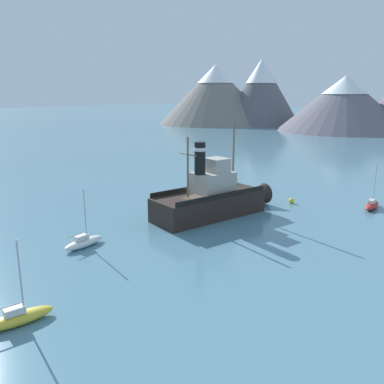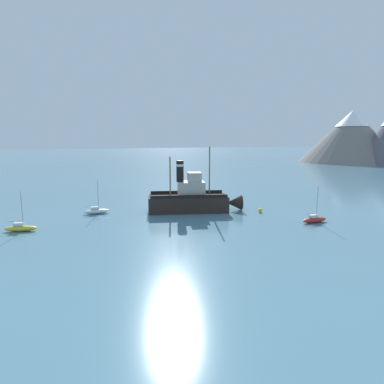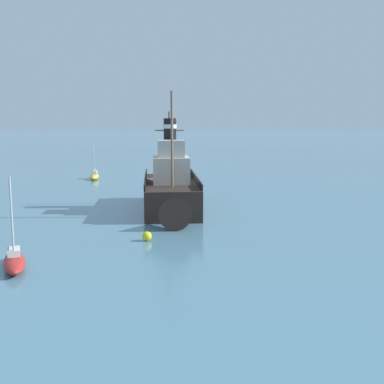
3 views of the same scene
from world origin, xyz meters
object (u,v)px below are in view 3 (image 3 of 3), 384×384
object	(u,v)px
old_tugboat	(171,189)
sailboat_red	(14,261)
sailboat_white	(164,183)
mooring_buoy	(147,236)
sailboat_yellow	(94,176)

from	to	relation	value
old_tugboat	sailboat_red	bearing A→B (deg)	46.45
sailboat_white	mooring_buoy	bearing A→B (deg)	72.00
sailboat_yellow	old_tugboat	bearing A→B (deg)	98.47
old_tugboat	sailboat_yellow	world-z (taller)	old_tugboat
old_tugboat	sailboat_white	size ratio (longest dim) A/B	3.02
old_tugboat	sailboat_yellow	bearing A→B (deg)	-81.53
sailboat_yellow	mooring_buoy	size ratio (longest dim) A/B	7.92
sailboat_yellow	sailboat_red	bearing A→B (deg)	76.39
old_tugboat	mooring_buoy	world-z (taller)	old_tugboat
sailboat_red	old_tugboat	bearing A→B (deg)	-133.55
mooring_buoy	sailboat_yellow	bearing A→B (deg)	-91.53
old_tugboat	sailboat_white	world-z (taller)	old_tugboat
old_tugboat	sailboat_yellow	distance (m)	23.73
old_tugboat	sailboat_red	world-z (taller)	old_tugboat
sailboat_yellow	mooring_buoy	world-z (taller)	sailboat_yellow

